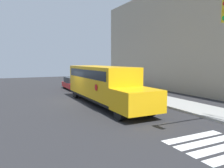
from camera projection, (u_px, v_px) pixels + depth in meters
ground_plane at (77, 101)px, 18.53m from camera, size 60.00×60.00×0.00m
sidewalk_strip at (141, 95)px, 21.38m from camera, size 44.00×3.00×0.15m
building_backdrop at (192, 38)px, 23.62m from camera, size 32.00×4.00×11.81m
school_bus at (103, 83)px, 17.00m from camera, size 10.91×2.57×2.95m
parked_car at (73, 83)px, 25.98m from camera, size 4.40×1.79×1.46m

